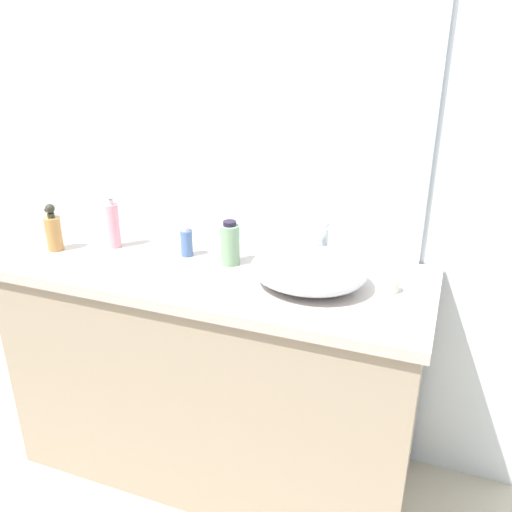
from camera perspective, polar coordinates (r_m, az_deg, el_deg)
The scene contains 10 objects.
bathroom_wall_rear at distance 2.11m, azimuth -0.02°, elevation 11.90°, with size 6.00×0.06×2.60m, color silver.
vanity_counter at distance 2.19m, azimuth -4.39°, elevation -12.01°, with size 1.56×0.59×0.91m.
wall_mirror_panel at distance 2.07m, azimuth -1.72°, elevation 14.96°, with size 1.39×0.01×1.01m, color #B2BCC6.
sink_basin at distance 1.81m, azimuth 5.46°, elevation -1.39°, with size 0.39×0.33×0.12m, color silver.
faucet at distance 1.95m, azimuth 6.87°, elevation 1.52°, with size 0.03×0.15×0.16m.
soap_dispenser at distance 2.21m, azimuth -20.33°, elevation 2.46°, with size 0.06×0.06×0.18m.
lotion_bottle at distance 1.96m, azimuth -2.72°, elevation 1.28°, with size 0.07×0.07×0.16m.
perfume_bottle at distance 2.05m, azimuth -7.25°, elevation 1.44°, with size 0.05×0.05×0.11m.
spray_can at distance 2.16m, azimuth -14.65°, elevation 3.29°, with size 0.05×0.05×0.22m.
candle_jar at distance 1.83m, azimuth 13.87°, elevation -3.04°, with size 0.05×0.05×0.04m, color silver.
Camera 1 is at (0.73, -1.21, 1.73)m, focal length 38.44 mm.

